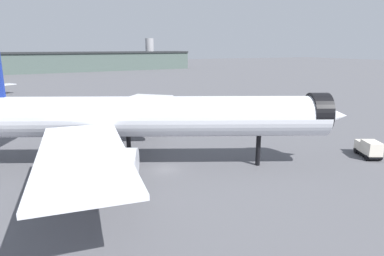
% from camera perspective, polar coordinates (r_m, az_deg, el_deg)
% --- Properties ---
extents(ground, '(900.00, 900.00, 0.00)m').
position_cam_1_polar(ground, '(51.58, -4.70, -7.16)').
color(ground, '#56565B').
extents(airliner_near_gate, '(61.43, 54.96, 17.92)m').
position_cam_1_polar(airliner_near_gate, '(51.35, -9.04, 1.81)').
color(airliner_near_gate, silver).
rests_on(airliner_near_gate, ground).
extents(terminal_building, '(238.63, 45.69, 25.69)m').
position_cam_1_polar(terminal_building, '(270.71, -24.44, 10.30)').
color(terminal_building, '#475651').
rests_on(terminal_building, ground).
extents(service_truck_front, '(4.38, 5.96, 3.00)m').
position_cam_1_polar(service_truck_front, '(64.22, 28.18, -3.07)').
color(service_truck_front, black).
rests_on(service_truck_front, ground).
extents(baggage_tug_wing, '(3.43, 3.39, 1.85)m').
position_cam_1_polar(baggage_tug_wing, '(77.74, 17.06, 0.22)').
color(baggage_tug_wing, black).
rests_on(baggage_tug_wing, ground).
extents(traffic_cone_wingtip, '(0.48, 0.48, 0.60)m').
position_cam_1_polar(traffic_cone_wingtip, '(88.99, -10.60, 1.81)').
color(traffic_cone_wingtip, '#F2600C').
rests_on(traffic_cone_wingtip, ground).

